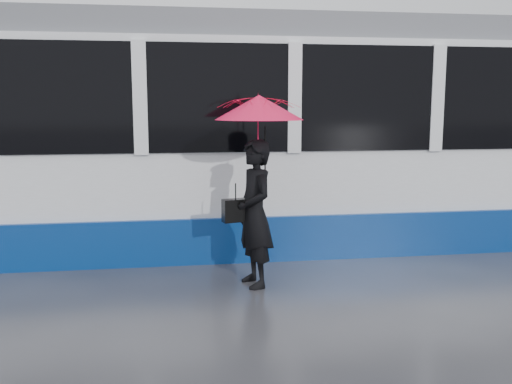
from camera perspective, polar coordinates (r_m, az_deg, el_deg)
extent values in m
plane|color=#2D2D32|center=(6.54, -13.18, -10.41)|extent=(90.00, 90.00, 0.00)
cube|color=#3F3D38|center=(8.24, -12.24, -6.30)|extent=(34.00, 0.07, 0.02)
cube|color=#3F3D38|center=(9.63, -11.74, -4.09)|extent=(34.00, 0.07, 0.02)
cube|color=white|center=(8.88, -20.76, 4.34)|extent=(24.00, 2.40, 2.95)
cube|color=navy|center=(9.04, -20.34, -3.35)|extent=(24.00, 2.56, 0.62)
cube|color=black|center=(8.86, -21.00, 8.69)|extent=(23.00, 2.48, 1.40)
cube|color=slate|center=(8.92, -21.35, 14.96)|extent=(23.60, 2.20, 0.35)
imported|color=black|center=(6.64, -0.13, -2.18)|extent=(0.55, 0.71, 1.73)
imported|color=#FE1564|center=(6.53, 0.30, 6.09)|extent=(1.14, 1.15, 0.86)
cone|color=#FE1564|center=(6.52, 0.30, 8.46)|extent=(1.22, 1.22, 0.28)
cylinder|color=black|center=(6.53, 0.30, 9.88)|extent=(0.01, 0.01, 0.06)
cylinder|color=black|center=(6.59, 0.92, 3.29)|extent=(0.02, 0.02, 0.75)
cube|color=black|center=(6.62, -2.04, -1.85)|extent=(0.33, 0.20, 0.27)
cylinder|color=black|center=(6.58, -2.05, 0.07)|extent=(0.01, 0.01, 0.18)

